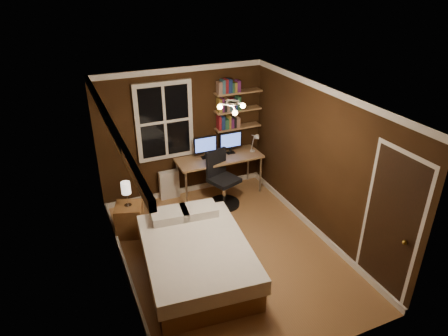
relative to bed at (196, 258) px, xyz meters
name	(u,v)px	position (x,y,z in m)	size (l,w,h in m)	color
floor	(228,252)	(0.63, 0.27, -0.29)	(4.20, 4.20, 0.00)	#97673C
wall_back	(183,133)	(0.63, 2.37, 0.96)	(3.20, 0.04, 2.50)	black
wall_left	(117,206)	(-0.97, 0.27, 0.96)	(0.04, 4.20, 2.50)	black
wall_right	(321,163)	(2.23, 0.27, 0.96)	(0.04, 4.20, 2.50)	black
ceiling	(229,99)	(0.63, 0.27, 2.21)	(3.20, 4.20, 0.02)	white
window	(164,121)	(0.28, 2.33, 1.26)	(1.06, 0.06, 1.46)	silver
door	(390,227)	(2.22, -1.28, 0.74)	(0.03, 0.82, 2.05)	black
door_knob	(405,242)	(2.18, -1.58, 0.71)	(0.06, 0.06, 0.06)	gold
ceiling_fixture	(233,108)	(0.63, 0.17, 2.11)	(0.44, 0.44, 0.18)	beige
bookshelf_lower	(238,127)	(1.71, 2.25, 0.96)	(0.92, 0.22, 0.03)	#A3764F
books_row_lower	(238,121)	(1.71, 2.25, 1.09)	(0.42, 0.16, 0.23)	maroon
bookshelf_middle	(238,110)	(1.71, 2.25, 1.31)	(0.92, 0.22, 0.03)	#A3764F
books_row_middle	(238,103)	(1.71, 2.25, 1.44)	(0.48, 0.16, 0.23)	navy
bookshelf_upper	(238,92)	(1.71, 2.25, 1.66)	(0.92, 0.22, 0.03)	#A3764F
books_row_upper	(238,85)	(1.71, 2.25, 1.79)	(0.42, 0.16, 0.23)	#26593A
bed	(196,258)	(0.00, 0.00, 0.00)	(1.63, 2.13, 0.68)	brown
nightstand	(130,219)	(-0.68, 1.39, -0.02)	(0.43, 0.43, 0.54)	brown
bedside_lamp	(127,194)	(-0.68, 1.39, 0.47)	(0.15, 0.15, 0.43)	white
radiator	(169,185)	(0.27, 2.26, -0.01)	(0.38, 0.13, 0.56)	silver
desk	(219,160)	(1.22, 2.03, 0.44)	(1.66, 0.62, 0.79)	#A3764F
monitor_left	(205,147)	(0.98, 2.12, 0.71)	(0.46, 0.12, 0.43)	black
monitor_right	(231,143)	(1.50, 2.12, 0.71)	(0.46, 0.12, 0.43)	black
desk_lamp	(255,142)	(1.93, 1.94, 0.72)	(0.14, 0.32, 0.44)	silver
office_chair	(222,185)	(1.11, 1.63, 0.12)	(0.61, 0.61, 1.06)	black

